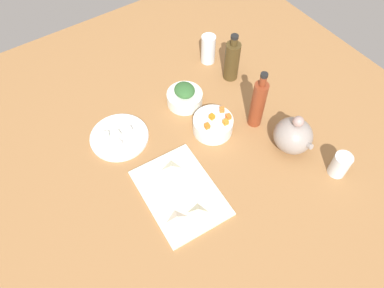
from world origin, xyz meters
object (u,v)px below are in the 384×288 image
Objects in this scene: bowl_greens at (185,98)px; bottle_0 at (232,60)px; bowl_carrots at (213,125)px; plate_tofu at (119,137)px; drinking_glass_1 at (208,49)px; cutting_board at (180,193)px; teapot at (293,135)px; bottle_1 at (258,104)px; drinking_glass_0 at (340,165)px.

bottle_0 reaches higher than bowl_greens.
bowl_greens is 17.89cm from bowl_carrots.
drinking_glass_1 reaches higher than plate_tofu.
bottle_0 is at bearing 125.76° from cutting_board.
plate_tofu is 64.63cm from teapot.
bottle_1 is at bearing 68.81° from bowl_carrots.
drinking_glass_1 is at bearing 136.25° from cutting_board.
cutting_board is 2.27× the size of bowl_greens.
bowl_greens is at bearing -176.72° from bowl_carrots.
bowl_carrots is at bearing 62.04° from plate_tofu.
bowl_carrots is at bearing -139.25° from teapot.
teapot is 17.26cm from bottle_1.
cutting_board is at bearing -115.41° from drinking_glass_0.
drinking_glass_0 reaches higher than cutting_board.
bottle_1 reaches higher than bowl_carrots.
drinking_glass_1 is at bearing -171.19° from bottle_0.
bowl_greens is (-1.05, 30.62, 2.02)cm from plate_tofu.
teapot reaches higher than drinking_glass_1.
teapot is 1.25× the size of drinking_glass_1.
bowl_carrots is (16.80, 31.64, 2.48)cm from plate_tofu.
cutting_board is at bearing -57.84° from bowl_carrots.
drinking_glass_0 is 0.71× the size of drinking_glass_1.
bowl_greens is at bearing 91.97° from plate_tofu.
drinking_glass_0 is (24.16, 50.84, 4.19)cm from cutting_board.
plate_tofu is 2.37× the size of drinking_glass_0.
plate_tofu is 55.83cm from drinking_glass_1.
bowl_carrots is 0.70× the size of bottle_0.
drinking_glass_1 is (-39.14, 5.67, -4.37)cm from bottle_1.
teapot is at bearing 81.87° from cutting_board.
drinking_glass_1 is at bearing 147.00° from bowl_carrots.
teapot is (22.45, 19.35, 3.59)cm from bowl_carrots.
bottle_1 is at bearing 64.21° from plate_tofu.
bottle_1 is (6.12, 15.78, 7.88)cm from bowl_carrots.
bottle_1 reaches higher than drinking_glass_1.
bottle_1 reaches higher than drinking_glass_0.
bowl_carrots reaches higher than cutting_board.
bottle_1 reaches higher than bottle_0.
bowl_greens is 0.56× the size of bottle_1.
drinking_glass_1 reaches higher than bowl_carrots.
bottle_0 is at bearing 174.22° from teapot.
bottle_1 reaches higher than cutting_board.
bowl_carrots is 31.09cm from bottle_0.
bottle_0 is at bearing 93.40° from bowl_greens.
bowl_carrots is (17.85, 1.02, 0.46)cm from bowl_greens.
bowl_carrots is 39.53cm from drinking_glass_1.
drinking_glass_0 is at bearing 15.65° from bottle_1.
plate_tofu is 30.70cm from bowl_greens.
cutting_board is 56.45cm from drinking_glass_0.
bottle_0 reaches higher than drinking_glass_1.
teapot is at bearing 40.75° from bowl_carrots.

